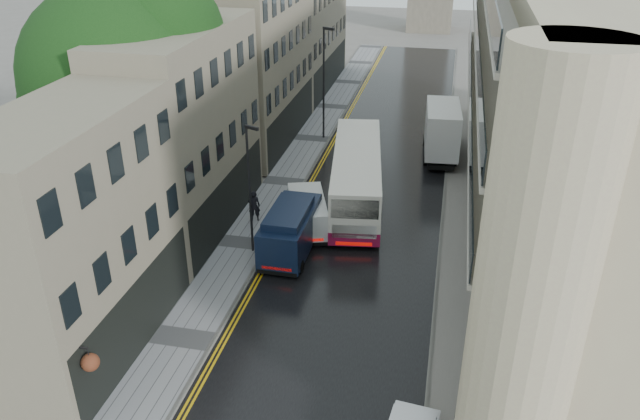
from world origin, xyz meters
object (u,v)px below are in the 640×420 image
at_px(tree_far, 216,64).
at_px(white_van, 294,228).
at_px(cream_bus, 333,201).
at_px(pedestrian, 254,206).
at_px(lamp_post_near, 250,191).
at_px(white_lorry, 427,138).
at_px(tree_near, 122,109).
at_px(lamp_post_far, 324,84).
at_px(navy_van, 261,244).

relative_size(tree_far, white_van, 2.80).
relative_size(tree_far, cream_bus, 1.03).
bearing_deg(pedestrian, lamp_post_near, 85.20).
distance_m(white_lorry, pedestrian, 14.12).
bearing_deg(white_van, cream_bus, 36.58).
height_order(tree_near, pedestrian, tree_near).
distance_m(tree_far, white_lorry, 15.80).
relative_size(cream_bus, white_lorry, 1.62).
bearing_deg(tree_far, white_van, -55.91).
height_order(white_van, pedestrian, white_van).
bearing_deg(tree_near, pedestrian, 15.70).
relative_size(white_van, pedestrian, 2.38).
height_order(tree_far, white_lorry, tree_far).
height_order(cream_bus, lamp_post_far, lamp_post_far).
distance_m(cream_bus, white_van, 2.96).
relative_size(navy_van, pedestrian, 2.90).
relative_size(tree_near, lamp_post_far, 1.66).
height_order(navy_van, lamp_post_near, lamp_post_near).
bearing_deg(lamp_post_near, tree_near, -169.11).
height_order(navy_van, lamp_post_far, lamp_post_far).
bearing_deg(lamp_post_near, cream_bus, 67.78).
relative_size(tree_near, lamp_post_near, 1.99).
bearing_deg(lamp_post_near, pedestrian, 128.20).
relative_size(lamp_post_near, lamp_post_far, 0.83).
relative_size(pedestrian, lamp_post_near, 0.27).
distance_m(tree_near, lamp_post_far, 18.01).
distance_m(white_lorry, lamp_post_far, 9.12).
bearing_deg(lamp_post_far, white_lorry, -0.81).
distance_m(pedestrian, lamp_post_near, 4.27).
relative_size(white_van, lamp_post_far, 0.53).
bearing_deg(lamp_post_near, lamp_post_far, 112.02).
height_order(tree_far, pedestrian, tree_far).
bearing_deg(tree_near, white_lorry, 38.96).
relative_size(cream_bus, pedestrian, 6.49).
bearing_deg(lamp_post_far, tree_near, -91.33).
xyz_separation_m(white_lorry, pedestrian, (-9.11, -10.74, -0.93)).
height_order(white_lorry, lamp_post_far, lamp_post_far).
distance_m(tree_near, pedestrian, 8.89).
distance_m(pedestrian, lamp_post_far, 14.77).
height_order(cream_bus, navy_van, cream_bus).
bearing_deg(lamp_post_far, navy_van, -64.11).
distance_m(tree_far, lamp_post_near, 16.33).
distance_m(white_van, lamp_post_near, 3.46).
relative_size(navy_van, lamp_post_near, 0.78).
xyz_separation_m(white_van, lamp_post_near, (-1.91, -1.28, 2.58)).
relative_size(cream_bus, lamp_post_far, 1.45).
bearing_deg(white_lorry, lamp_post_far, 151.88).
bearing_deg(white_van, lamp_post_far, 78.25).
bearing_deg(navy_van, lamp_post_far, 92.97).
height_order(white_van, lamp_post_near, lamp_post_near).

